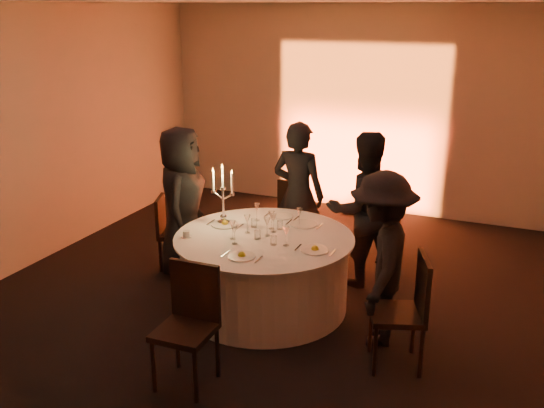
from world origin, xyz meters
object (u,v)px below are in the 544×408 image
at_px(chair_front, 189,317).
at_px(guest_right, 381,259).
at_px(banquet_table, 264,272).
at_px(coffee_cup, 187,234).
at_px(chair_back_right, 379,223).
at_px(guest_left, 182,202).
at_px(guest_back_right, 363,209).
at_px(guest_back_left, 298,195).
at_px(chair_left, 170,228).
at_px(chair_back_left, 296,210).
at_px(candelabra, 223,203).
at_px(chair_right, 407,305).

relative_size(chair_front, guest_right, 0.62).
relative_size(banquet_table, coffee_cup, 16.36).
height_order(chair_back_right, guest_left, guest_left).
distance_m(banquet_table, guest_back_right, 1.31).
height_order(guest_back_left, guest_back_right, guest_back_left).
height_order(chair_left, chair_front, chair_front).
height_order(chair_back_right, coffee_cup, chair_back_right).
xyz_separation_m(chair_back_left, chair_front, (0.24, -3.02, 0.06)).
distance_m(chair_front, guest_back_left, 2.57).
bearing_deg(banquet_table, chair_front, -91.58).
height_order(chair_back_right, guest_back_left, guest_back_left).
xyz_separation_m(banquet_table, coffee_cup, (-0.70, -0.32, 0.42)).
distance_m(chair_back_left, guest_back_left, 0.62).
height_order(guest_back_left, candelabra, guest_back_left).
bearing_deg(chair_back_right, guest_back_right, 53.37).
bearing_deg(candelabra, banquet_table, -18.59).
height_order(chair_back_left, guest_right, guest_right).
distance_m(chair_front, guest_back_right, 2.52).
distance_m(banquet_table, chair_front, 1.42).
relative_size(banquet_table, guest_back_right, 1.05).
bearing_deg(guest_right, chair_right, 35.89).
height_order(chair_left, chair_back_left, chair_back_left).
relative_size(chair_back_right, guest_back_left, 0.56).
bearing_deg(guest_back_right, coffee_cup, 3.98).
height_order(chair_right, coffee_cup, chair_right).
bearing_deg(guest_back_left, candelabra, 67.57).
distance_m(banquet_table, candelabra, 0.84).
distance_m(guest_back_left, guest_back_right, 0.84).
xyz_separation_m(guest_back_left, coffee_cup, (-0.62, -1.47, -0.06)).
height_order(chair_right, guest_left, guest_left).
bearing_deg(chair_back_right, coffee_cup, 21.89).
distance_m(chair_right, guest_back_right, 1.70).
height_order(chair_left, guest_right, guest_right).
relative_size(banquet_table, candelabra, 2.79).
xyz_separation_m(chair_front, guest_back_right, (0.79, 2.37, 0.29)).
height_order(chair_left, guest_back_right, guest_back_right).
height_order(banquet_table, chair_right, chair_right).
bearing_deg(guest_right, chair_back_left, -148.64).
relative_size(chair_left, chair_front, 0.86).
relative_size(guest_left, candelabra, 2.66).
relative_size(guest_back_left, coffee_cup, 15.72).
xyz_separation_m(banquet_table, chair_right, (1.54, -0.50, 0.18)).
relative_size(chair_left, chair_back_left, 0.95).
bearing_deg(coffee_cup, chair_back_right, 49.26).
distance_m(chair_left, chair_back_right, 2.45).
xyz_separation_m(chair_left, candelabra, (0.88, -0.30, 0.52)).
bearing_deg(guest_back_left, guest_left, 38.38).
relative_size(guest_back_left, guest_back_right, 1.01).
height_order(banquet_table, chair_left, chair_left).
xyz_separation_m(guest_left, guest_right, (2.40, -0.57, -0.05)).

